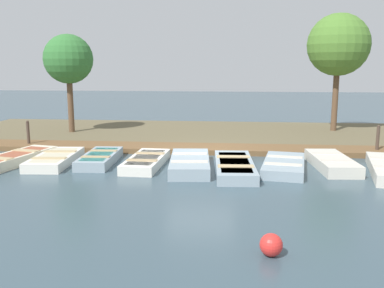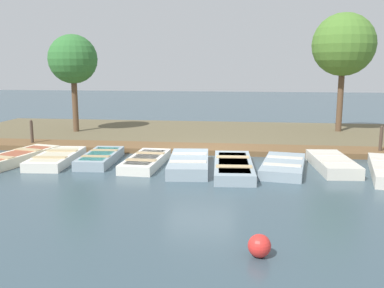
# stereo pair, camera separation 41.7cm
# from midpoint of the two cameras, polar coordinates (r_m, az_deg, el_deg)

# --- Properties ---
(ground_plane) EXTENTS (80.00, 80.00, 0.00)m
(ground_plane) POSITION_cam_midpoint_polar(r_m,az_deg,el_deg) (15.46, 1.98, -1.98)
(ground_plane) COLOR #384C56
(shore_bank) EXTENTS (8.00, 24.00, 0.19)m
(shore_bank) POSITION_cam_midpoint_polar(r_m,az_deg,el_deg) (20.34, 3.24, 1.31)
(shore_bank) COLOR brown
(shore_bank) RESTS_ON ground_plane
(dock_walkway) EXTENTS (1.56, 23.26, 0.20)m
(dock_walkway) POSITION_cam_midpoint_polar(r_m,az_deg,el_deg) (16.77, 2.40, -0.65)
(dock_walkway) COLOR brown
(dock_walkway) RESTS_ON ground_plane
(rowboat_0) EXTENTS (3.68, 1.83, 0.37)m
(rowboat_0) POSITION_cam_midpoint_polar(r_m,az_deg,el_deg) (15.87, -21.86, -1.74)
(rowboat_0) COLOR beige
(rowboat_0) RESTS_ON ground_plane
(rowboat_1) EXTENTS (3.03, 1.40, 0.33)m
(rowboat_1) POSITION_cam_midpoint_polar(r_m,az_deg,el_deg) (15.45, -16.91, -1.82)
(rowboat_1) COLOR silver
(rowboat_1) RESTS_ON ground_plane
(rowboat_2) EXTENTS (2.80, 1.15, 0.35)m
(rowboat_2) POSITION_cam_midpoint_polar(r_m,az_deg,el_deg) (15.12, -11.35, -1.80)
(rowboat_2) COLOR #8C9EA8
(rowboat_2) RESTS_ON ground_plane
(rowboat_3) EXTENTS (3.02, 1.20, 0.33)m
(rowboat_3) POSITION_cam_midpoint_polar(r_m,az_deg,el_deg) (14.45, -5.33, -2.24)
(rowboat_3) COLOR silver
(rowboat_3) RESTS_ON ground_plane
(rowboat_4) EXTENTS (3.24, 1.50, 0.40)m
(rowboat_4) POSITION_cam_midpoint_polar(r_m,az_deg,el_deg) (13.90, 0.45, -2.56)
(rowboat_4) COLOR #8C9EA8
(rowboat_4) RESTS_ON ground_plane
(rowboat_5) EXTENTS (3.63, 1.39, 0.34)m
(rowboat_5) POSITION_cam_midpoint_polar(r_m,az_deg,el_deg) (13.65, 6.40, -2.99)
(rowboat_5) COLOR #8C9EA8
(rowboat_5) RESTS_ON ground_plane
(rowboat_6) EXTENTS (3.13, 1.71, 0.33)m
(rowboat_6) POSITION_cam_midpoint_polar(r_m,az_deg,el_deg) (14.04, 12.94, -2.84)
(rowboat_6) COLOR #8C9EA8
(rowboat_6) RESTS_ON ground_plane
(rowboat_7) EXTENTS (3.00, 1.32, 0.39)m
(rowboat_7) POSITION_cam_midpoint_polar(r_m,az_deg,el_deg) (14.70, 18.98, -2.44)
(rowboat_7) COLOR beige
(rowboat_7) RESTS_ON ground_plane
(mooring_post_near) EXTENTS (0.12, 0.12, 1.14)m
(mooring_post_near) POSITION_cam_midpoint_polar(r_m,az_deg,el_deg) (18.60, -19.97, 1.32)
(mooring_post_near) COLOR #47382D
(mooring_post_near) RESTS_ON ground_plane
(mooring_post_far) EXTENTS (0.12, 0.12, 1.14)m
(mooring_post_far) POSITION_cam_midpoint_polar(r_m,az_deg,el_deg) (17.39, 24.51, 0.40)
(mooring_post_far) COLOR #47382D
(mooring_post_far) RESTS_ON ground_plane
(buoy) EXTENTS (0.41, 0.41, 0.41)m
(buoy) POSITION_cam_midpoint_polar(r_m,az_deg,el_deg) (7.85, 10.52, -13.20)
(buoy) COLOR red
(buoy) RESTS_ON ground_plane
(park_tree_far_left) EXTENTS (2.28, 2.28, 4.75)m
(park_tree_far_left) POSITION_cam_midpoint_polar(r_m,az_deg,el_deg) (21.08, -15.05, 10.79)
(park_tree_far_left) COLOR brown
(park_tree_far_left) RESTS_ON ground_plane
(park_tree_left) EXTENTS (2.92, 2.92, 5.74)m
(park_tree_left) POSITION_cam_midpoint_polar(r_m,az_deg,el_deg) (21.71, 20.09, 12.29)
(park_tree_left) COLOR brown
(park_tree_left) RESTS_ON ground_plane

